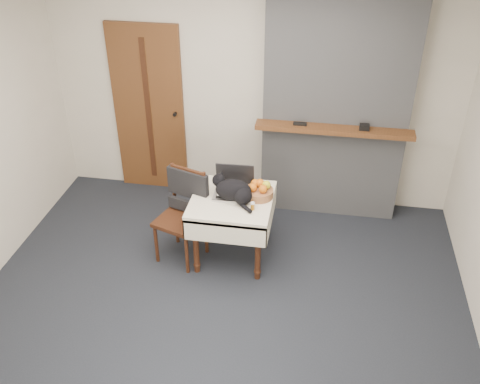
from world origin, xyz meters
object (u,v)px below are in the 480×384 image
object	(u,v)px
laptop	(234,187)
fruit_basket	(259,191)
door	(149,111)
cat	(234,191)
pill_bottle	(253,206)
side_table	(232,208)
chair	(185,202)
cream_jar	(205,192)

from	to	relation	value
laptop	fruit_basket	distance (m)	0.25
door	cat	bearing A→B (deg)	-45.41
cat	pill_bottle	bearing A→B (deg)	-8.69
side_table	fruit_basket	world-z (taller)	fruit_basket
fruit_basket	chair	distance (m)	0.74
laptop	pill_bottle	xyz separation A→B (m)	(0.22, -0.26, -0.03)
door	cream_jar	bearing A→B (deg)	-52.21
side_table	laptop	distance (m)	0.21
laptop	chair	distance (m)	0.51
fruit_basket	door	bearing A→B (deg)	142.05
side_table	chair	world-z (taller)	chair
laptop	pill_bottle	bearing A→B (deg)	-51.77
fruit_basket	side_table	bearing A→B (deg)	-161.93
side_table	fruit_basket	bearing A→B (deg)	18.07
pill_bottle	side_table	bearing A→B (deg)	144.83
side_table	cat	xyz separation A→B (m)	(0.03, -0.03, 0.22)
door	pill_bottle	bearing A→B (deg)	-43.97
chair	cat	bearing A→B (deg)	16.58
door	side_table	xyz separation A→B (m)	(1.19, -1.20, -0.41)
side_table	pill_bottle	size ratio (longest dim) A/B	9.72
cat	cream_jar	size ratio (longest dim) A/B	6.29
laptop	cream_jar	bearing A→B (deg)	-164.22
side_table	cream_jar	world-z (taller)	cream_jar
pill_bottle	fruit_basket	xyz separation A→B (m)	(0.03, 0.24, 0.02)
cat	cream_jar	distance (m)	0.31
laptop	cat	bearing A→B (deg)	-80.35
door	fruit_basket	distance (m)	1.84
cat	chair	xyz separation A→B (m)	(-0.50, 0.02, -0.20)
side_table	pill_bottle	world-z (taller)	pill_bottle
pill_bottle	chair	xyz separation A→B (m)	(-0.69, 0.15, -0.13)
door	laptop	xyz separation A→B (m)	(1.19, -1.10, -0.23)
cat	fruit_basket	distance (m)	0.25
pill_bottle	cream_jar	bearing A→B (deg)	160.35
laptop	pill_bottle	world-z (taller)	laptop
side_table	laptop	world-z (taller)	laptop
pill_bottle	fruit_basket	size ratio (longest dim) A/B	0.29
pill_bottle	chair	size ratio (longest dim) A/B	0.08
cat	door	bearing A→B (deg)	159.26
side_table	chair	bearing A→B (deg)	-178.75
side_table	pill_bottle	bearing A→B (deg)	-35.17
cream_jar	fruit_basket	xyz separation A→B (m)	(0.52, 0.06, 0.03)
cat	laptop	bearing A→B (deg)	126.62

